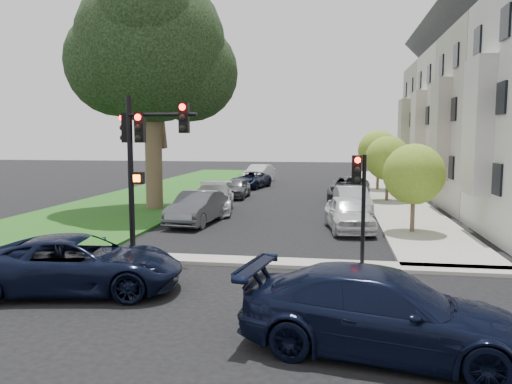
# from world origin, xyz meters

# --- Properties ---
(ground) EXTENTS (140.00, 140.00, 0.00)m
(ground) POSITION_xyz_m (0.00, 0.00, 0.00)
(ground) COLOR black
(ground) RESTS_ON ground
(grass_strip) EXTENTS (8.00, 44.00, 0.12)m
(grass_strip) POSITION_xyz_m (-9.00, 24.00, 0.06)
(grass_strip) COLOR #195518
(grass_strip) RESTS_ON ground
(sidewalk_right) EXTENTS (3.50, 44.00, 0.12)m
(sidewalk_right) POSITION_xyz_m (6.75, 24.00, 0.06)
(sidewalk_right) COLOR gray
(sidewalk_right) RESTS_ON ground
(sidewalk_cross) EXTENTS (60.00, 1.00, 0.12)m
(sidewalk_cross) POSITION_xyz_m (0.00, 2.00, 0.06)
(sidewalk_cross) COLOR gray
(sidewalk_cross) RESTS_ON ground
(house_c) EXTENTS (7.70, 7.55, 15.97)m
(house_c) POSITION_xyz_m (12.45, 23.00, 6.93)
(house_c) COLOR #A9998E
(house_c) RESTS_ON ground
(house_d) EXTENTS (7.70, 7.55, 15.97)m
(house_d) POSITION_xyz_m (12.45, 30.50, 6.93)
(house_d) COLOR #B0A890
(house_d) RESTS_ON ground
(eucalyptus) EXTENTS (9.20, 8.34, 13.03)m
(eucalyptus) POSITION_xyz_m (-7.08, 12.94, 8.90)
(eucalyptus) COLOR brown
(eucalyptus) RESTS_ON ground
(small_tree_a) EXTENTS (2.54, 2.54, 3.82)m
(small_tree_a) POSITION_xyz_m (6.20, 7.90, 2.54)
(small_tree_a) COLOR brown
(small_tree_a) RESTS_ON ground
(small_tree_b) EXTENTS (2.78, 2.78, 4.16)m
(small_tree_b) POSITION_xyz_m (6.20, 18.44, 2.77)
(small_tree_b) COLOR brown
(small_tree_b) RESTS_ON ground
(small_tree_c) EXTENTS (3.07, 3.07, 4.60)m
(small_tree_c) POSITION_xyz_m (6.20, 25.45, 3.06)
(small_tree_c) COLOR brown
(small_tree_c) RESTS_ON ground
(traffic_signal_main) EXTENTS (2.65, 0.68, 5.43)m
(traffic_signal_main) POSITION_xyz_m (-3.37, 2.24, 3.74)
(traffic_signal_main) COLOR black
(traffic_signal_main) RESTS_ON ground
(traffic_signal_secondary) EXTENTS (0.46, 0.37, 3.53)m
(traffic_signal_secondary) POSITION_xyz_m (3.72, 2.19, 2.46)
(traffic_signal_secondary) COLOR black
(traffic_signal_secondary) RESTS_ON ground
(car_cross_near) EXTENTS (5.74, 3.42, 1.49)m
(car_cross_near) POSITION_xyz_m (-3.68, -1.61, 0.75)
(car_cross_near) COLOR black
(car_cross_near) RESTS_ON ground
(car_cross_far) EXTENTS (5.77, 3.16, 1.58)m
(car_cross_far) POSITION_xyz_m (3.89, -4.24, 0.79)
(car_cross_far) COLOR black
(car_cross_far) RESTS_ON ground
(car_parked_0) EXTENTS (2.42, 4.68, 1.52)m
(car_parked_0) POSITION_xyz_m (3.58, 8.35, 0.76)
(car_parked_0) COLOR silver
(car_parked_0) RESTS_ON ground
(car_parked_1) EXTENTS (2.05, 4.60, 1.47)m
(car_parked_1) POSITION_xyz_m (3.87, 13.02, 0.73)
(car_parked_1) COLOR #999BA0
(car_parked_1) RESTS_ON ground
(car_parked_2) EXTENTS (2.99, 5.66, 1.52)m
(car_parked_2) POSITION_xyz_m (3.91, 19.51, 0.76)
(car_parked_2) COLOR #3F4247
(car_parked_2) RESTS_ON ground
(car_parked_5) EXTENTS (2.04, 4.78, 1.53)m
(car_parked_5) POSITION_xyz_m (-3.44, 8.97, 0.77)
(car_parked_5) COLOR #3F4247
(car_parked_5) RESTS_ON ground
(car_parked_6) EXTENTS (3.04, 5.68, 1.57)m
(car_parked_6) POSITION_xyz_m (-3.61, 12.70, 0.78)
(car_parked_6) COLOR silver
(car_parked_6) RESTS_ON ground
(car_parked_7) EXTENTS (1.61, 3.94, 1.34)m
(car_parked_7) POSITION_xyz_m (-3.62, 19.24, 0.67)
(car_parked_7) COLOR #3F4247
(car_parked_7) RESTS_ON ground
(car_parked_8) EXTENTS (3.10, 5.10, 1.32)m
(car_parked_8) POSITION_xyz_m (-3.76, 25.88, 0.66)
(car_parked_8) COLOR black
(car_parked_8) RESTS_ON ground
(car_parked_9) EXTENTS (2.53, 5.05, 1.59)m
(car_parked_9) POSITION_xyz_m (-3.88, 31.26, 0.80)
(car_parked_9) COLOR silver
(car_parked_9) RESTS_ON ground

